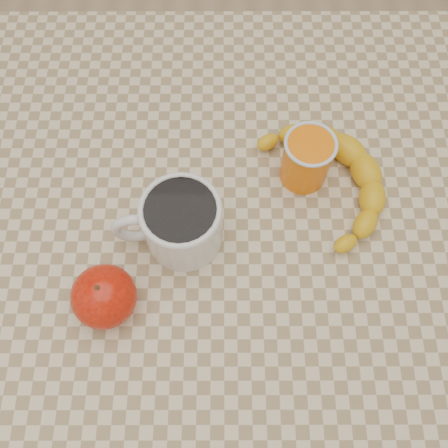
{
  "coord_description": "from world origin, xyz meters",
  "views": [
    {
      "loc": [
        -0.0,
        -0.27,
        1.37
      ],
      "look_at": [
        0.0,
        0.0,
        0.77
      ],
      "focal_mm": 40.0,
      "sensor_mm": 36.0,
      "label": 1
    }
  ],
  "objects_px": {
    "table": "(224,252)",
    "banana": "(330,180)",
    "coffee_mug": "(180,222)",
    "apple": "(104,297)",
    "orange_juice_glass": "(307,159)"
  },
  "relations": [
    {
      "from": "table",
      "to": "banana",
      "type": "bearing_deg",
      "value": 24.52
    },
    {
      "from": "orange_juice_glass",
      "to": "banana",
      "type": "height_order",
      "value": "orange_juice_glass"
    },
    {
      "from": "table",
      "to": "orange_juice_glass",
      "type": "bearing_deg",
      "value": 37.51
    },
    {
      "from": "coffee_mug",
      "to": "apple",
      "type": "xyz_separation_m",
      "value": [
        -0.09,
        -0.09,
        -0.01
      ]
    },
    {
      "from": "coffee_mug",
      "to": "banana",
      "type": "bearing_deg",
      "value": 20.66
    },
    {
      "from": "orange_juice_glass",
      "to": "apple",
      "type": "distance_m",
      "value": 0.32
    },
    {
      "from": "table",
      "to": "apple",
      "type": "xyz_separation_m",
      "value": [
        -0.14,
        -0.1,
        0.12
      ]
    },
    {
      "from": "table",
      "to": "banana",
      "type": "relative_size",
      "value": 2.76
    },
    {
      "from": "banana",
      "to": "table",
      "type": "bearing_deg",
      "value": -176.89
    },
    {
      "from": "apple",
      "to": "banana",
      "type": "bearing_deg",
      "value": 30.22
    },
    {
      "from": "coffee_mug",
      "to": "banana",
      "type": "height_order",
      "value": "coffee_mug"
    },
    {
      "from": "coffee_mug",
      "to": "orange_juice_glass",
      "type": "relative_size",
      "value": 1.8
    },
    {
      "from": "coffee_mug",
      "to": "orange_juice_glass",
      "type": "distance_m",
      "value": 0.19
    },
    {
      "from": "banana",
      "to": "coffee_mug",
      "type": "bearing_deg",
      "value": 179.25
    },
    {
      "from": "coffee_mug",
      "to": "banana",
      "type": "xyz_separation_m",
      "value": [
        0.2,
        0.08,
        -0.03
      ]
    }
  ]
}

